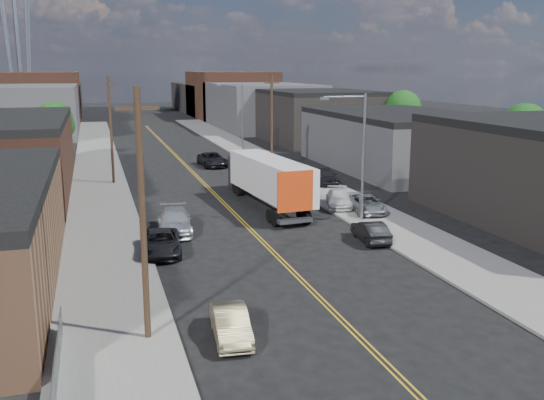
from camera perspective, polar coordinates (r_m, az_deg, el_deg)
ground at (r=74.38m, az=-8.76°, el=3.88°), size 260.00×260.00×0.00m
centerline at (r=59.74m, az=-6.77°, el=1.92°), size 0.32×120.00×0.01m
sidewalk_left at (r=58.91m, az=-15.92°, el=1.45°), size 5.00×140.00×0.15m
sidewalk_right at (r=62.00m, az=1.91°, el=2.44°), size 5.00×140.00×0.15m
industrial_right_b at (r=67.43m, az=11.84°, el=5.53°), size 14.00×24.00×6.10m
industrial_right_c at (r=90.99m, az=4.06°, el=7.91°), size 14.00×22.00×7.60m
skyline_left_a at (r=108.64m, az=-22.07°, el=7.86°), size 16.00×30.00×8.00m
skyline_right_a at (r=112.20m, az=-1.07°, el=8.85°), size 16.00×30.00×8.00m
skyline_left_b at (r=133.47m, az=-21.14°, el=9.01°), size 16.00×26.00×10.00m
skyline_right_b at (r=136.38m, az=-3.92°, el=9.84°), size 16.00×26.00×10.00m
skyline_left_c at (r=153.46m, az=-20.55°, el=8.81°), size 16.00×40.00×7.00m
skyline_right_c at (r=156.01m, az=-5.55°, el=9.56°), size 16.00×40.00×7.00m
streetlight_near at (r=42.11m, az=8.12°, el=4.90°), size 3.39×0.25×9.00m
streetlight_far at (r=75.20m, az=-3.10°, el=8.18°), size 3.39×0.25×9.00m
utility_pole_left_near at (r=23.66m, az=-12.09°, el=-1.42°), size 1.60×0.26×10.00m
utility_pole_left_far at (r=58.24m, az=-14.92°, el=6.43°), size 1.60×0.26×10.00m
utility_pole_right at (r=63.81m, az=-0.03°, el=7.31°), size 1.60×0.26×10.00m
tree_left_far at (r=75.32m, az=-19.73°, el=6.92°), size 4.35×4.20×6.97m
tree_right_near at (r=63.42m, az=22.70°, el=6.10°), size 4.60×4.48×7.44m
tree_right_far at (r=83.33m, az=12.26°, el=8.22°), size 4.85×4.76×7.91m
semi_truck at (r=47.69m, az=-0.67°, el=2.13°), size 3.65×15.30×3.95m
car_left_b at (r=24.76m, az=-3.91°, el=-11.56°), size 1.68×3.96×1.27m
car_left_c at (r=36.04m, az=-10.42°, el=-3.96°), size 2.70×5.11×1.37m
car_left_d at (r=40.47m, az=-9.15°, el=-2.00°), size 2.70×5.52×1.55m
car_right_oncoming at (r=38.46m, az=9.26°, el=-2.93°), size 1.79×4.12×1.32m
car_right_lot_a at (r=45.60m, az=8.91°, el=-0.37°), size 2.81×4.84×1.27m
car_right_lot_b at (r=47.25m, az=6.32°, el=0.17°), size 3.12×4.82×1.30m
car_right_lot_c at (r=56.42m, az=5.12°, el=2.28°), size 2.63×4.72×1.52m
car_ahead_truck at (r=67.71m, az=-5.62°, el=3.81°), size 2.83×5.65×1.53m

